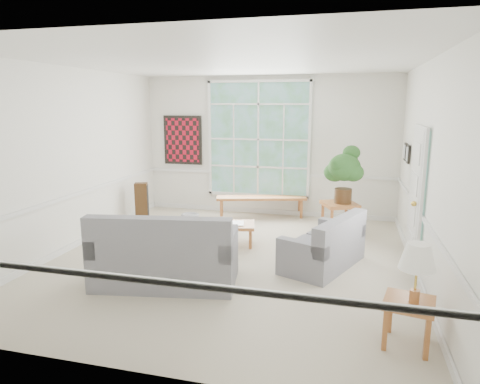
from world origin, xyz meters
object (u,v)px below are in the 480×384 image
object	(u,v)px
coffee_table	(225,234)
side_table	(408,323)
loveseat_front	(166,247)
loveseat_right	(323,241)
end_table	(339,218)

from	to	relation	value
coffee_table	side_table	bearing A→B (deg)	-56.53
loveseat_front	loveseat_right	bearing A→B (deg)	20.00
loveseat_right	coffee_table	xyz separation A→B (m)	(-1.70, 0.59, -0.20)
loveseat_right	end_table	bearing A→B (deg)	106.64
loveseat_front	side_table	distance (m)	3.13
coffee_table	end_table	world-z (taller)	end_table
coffee_table	side_table	size ratio (longest dim) A/B	2.09
loveseat_right	coffee_table	distance (m)	1.81
end_table	side_table	size ratio (longest dim) A/B	1.22
loveseat_front	coffee_table	bearing A→B (deg)	69.97
loveseat_front	coffee_table	distance (m)	1.80
coffee_table	loveseat_right	bearing A→B (deg)	-31.52
loveseat_right	side_table	bearing A→B (deg)	-41.42
loveseat_right	side_table	distance (m)	2.23
coffee_table	end_table	xyz separation A→B (m)	(1.89, 1.18, 0.11)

